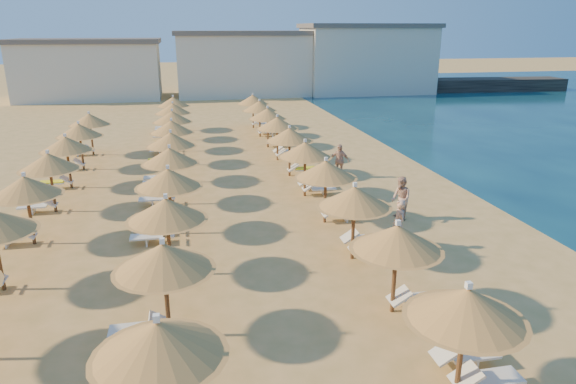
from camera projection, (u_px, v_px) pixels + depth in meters
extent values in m
plane|color=tan|center=(296.00, 265.00, 17.23)|extent=(220.00, 220.00, 0.00)
cube|color=black|center=(447.00, 85.00, 64.48)|extent=(30.22, 6.35, 1.50)
cube|color=beige|center=(90.00, 71.00, 56.84)|extent=(15.00, 8.00, 6.00)
cube|color=#59514C|center=(86.00, 41.00, 55.84)|extent=(15.60, 8.48, 0.50)
cube|color=beige|center=(242.00, 66.00, 60.07)|extent=(15.00, 8.00, 6.80)
cube|color=#59514C|center=(242.00, 33.00, 58.95)|extent=(15.60, 8.48, 0.50)
cube|color=beige|center=(367.00, 61.00, 62.15)|extent=(15.00, 8.00, 7.60)
cube|color=#59514C|center=(368.00, 26.00, 60.91)|extent=(15.60, 8.48, 0.50)
cylinder|color=brown|center=(461.00, 353.00, 10.80)|extent=(0.12, 0.12, 2.15)
cone|color=#AA7331|center=(467.00, 304.00, 10.44)|extent=(2.38, 2.38, 0.71)
cone|color=#AA7331|center=(465.00, 317.00, 10.53)|extent=(2.57, 2.57, 0.12)
cube|color=white|center=(469.00, 285.00, 10.31)|extent=(0.12, 0.12, 0.14)
cylinder|color=brown|center=(394.00, 277.00, 14.11)|extent=(0.12, 0.12, 2.15)
cone|color=#AA7331|center=(397.00, 237.00, 13.75)|extent=(2.38, 2.38, 0.71)
cone|color=#AA7331|center=(396.00, 247.00, 13.84)|extent=(2.57, 2.57, 0.12)
cube|color=white|center=(398.00, 223.00, 13.62)|extent=(0.12, 0.12, 0.14)
cylinder|color=brown|center=(353.00, 230.00, 17.42)|extent=(0.12, 0.12, 2.15)
cone|color=#AA7331|center=(354.00, 197.00, 17.06)|extent=(2.38, 2.38, 0.71)
cone|color=#AA7331|center=(354.00, 205.00, 17.15)|extent=(2.57, 2.57, 0.12)
cube|color=white|center=(355.00, 185.00, 16.93)|extent=(0.12, 0.12, 0.14)
cylinder|color=brown|center=(325.00, 197.00, 20.73)|extent=(0.12, 0.12, 2.15)
cone|color=#AA7331|center=(326.00, 169.00, 20.37)|extent=(2.38, 2.38, 0.71)
cone|color=#AA7331|center=(326.00, 176.00, 20.46)|extent=(2.57, 2.57, 0.12)
cube|color=white|center=(326.00, 159.00, 20.24)|extent=(0.12, 0.12, 0.14)
cylinder|color=brown|center=(305.00, 174.00, 24.04)|extent=(0.12, 0.12, 2.15)
cone|color=#AA7331|center=(305.00, 149.00, 23.68)|extent=(2.38, 2.38, 0.71)
cone|color=#AA7331|center=(305.00, 156.00, 23.77)|extent=(2.57, 2.57, 0.12)
cube|color=white|center=(305.00, 140.00, 23.55)|extent=(0.12, 0.12, 0.14)
cylinder|color=brown|center=(289.00, 156.00, 27.36)|extent=(0.12, 0.12, 2.15)
cone|color=#AA7331|center=(289.00, 135.00, 27.00)|extent=(2.38, 2.38, 0.71)
cone|color=#AA7331|center=(289.00, 140.00, 27.09)|extent=(2.57, 2.57, 0.12)
cube|color=white|center=(289.00, 127.00, 26.87)|extent=(0.12, 0.12, 0.14)
cylinder|color=brown|center=(277.00, 142.00, 30.67)|extent=(0.12, 0.12, 2.15)
cone|color=#AA7331|center=(277.00, 123.00, 30.31)|extent=(2.38, 2.38, 0.71)
cone|color=#AA7331|center=(277.00, 128.00, 30.40)|extent=(2.57, 2.57, 0.12)
cube|color=white|center=(277.00, 116.00, 30.18)|extent=(0.12, 0.12, 0.14)
cylinder|color=brown|center=(268.00, 131.00, 33.98)|extent=(0.12, 0.12, 2.15)
cone|color=#AA7331|center=(268.00, 114.00, 33.62)|extent=(2.38, 2.38, 0.71)
cone|color=#AA7331|center=(268.00, 118.00, 33.71)|extent=(2.57, 2.57, 0.12)
cube|color=white|center=(267.00, 107.00, 33.49)|extent=(0.12, 0.12, 0.14)
cylinder|color=brown|center=(260.00, 122.00, 37.29)|extent=(0.12, 0.12, 2.15)
cone|color=#AA7331|center=(259.00, 106.00, 36.93)|extent=(2.38, 2.38, 0.71)
cone|color=#AA7331|center=(260.00, 110.00, 37.02)|extent=(2.57, 2.57, 0.12)
cube|color=white|center=(259.00, 100.00, 36.80)|extent=(0.12, 0.12, 0.14)
cylinder|color=brown|center=(253.00, 114.00, 40.60)|extent=(0.12, 0.12, 2.15)
cone|color=#AA7331|center=(253.00, 99.00, 40.24)|extent=(2.38, 2.38, 0.71)
cone|color=#AA7331|center=(253.00, 103.00, 40.33)|extent=(2.57, 2.57, 0.12)
cube|color=white|center=(253.00, 94.00, 40.11)|extent=(0.12, 0.12, 0.14)
cone|color=#AA7331|center=(158.00, 339.00, 9.27)|extent=(2.38, 2.38, 0.71)
cone|color=#AA7331|center=(159.00, 353.00, 9.36)|extent=(2.57, 2.57, 0.12)
cube|color=white|center=(156.00, 318.00, 9.14)|extent=(0.12, 0.12, 0.14)
cylinder|color=brown|center=(167.00, 299.00, 12.94)|extent=(0.12, 0.12, 2.15)
cone|color=#AA7331|center=(163.00, 257.00, 12.58)|extent=(2.38, 2.38, 0.71)
cone|color=#AA7331|center=(164.00, 268.00, 12.67)|extent=(2.57, 2.57, 0.12)
cube|color=white|center=(162.00, 241.00, 12.45)|extent=(0.12, 0.12, 0.14)
cylinder|color=brown|center=(169.00, 244.00, 16.25)|extent=(0.12, 0.12, 2.15)
cone|color=#AA7331|center=(166.00, 209.00, 15.89)|extent=(2.38, 2.38, 0.71)
cone|color=#AA7331|center=(167.00, 218.00, 15.98)|extent=(2.57, 2.57, 0.12)
cube|color=white|center=(165.00, 196.00, 15.76)|extent=(0.12, 0.12, 0.14)
cylinder|color=brown|center=(171.00, 207.00, 19.56)|extent=(0.12, 0.12, 2.15)
cone|color=#AA7331|center=(168.00, 178.00, 19.20)|extent=(2.38, 2.38, 0.71)
cone|color=#AA7331|center=(169.00, 185.00, 19.29)|extent=(2.57, 2.57, 0.12)
cube|color=white|center=(168.00, 167.00, 19.08)|extent=(0.12, 0.12, 0.14)
cylinder|color=brown|center=(172.00, 181.00, 22.88)|extent=(0.12, 0.12, 2.15)
cone|color=#AA7331|center=(170.00, 156.00, 22.52)|extent=(2.38, 2.38, 0.71)
cone|color=#AA7331|center=(170.00, 162.00, 22.61)|extent=(2.57, 2.57, 0.12)
cube|color=white|center=(169.00, 146.00, 22.39)|extent=(0.12, 0.12, 0.14)
cylinder|color=brown|center=(172.00, 162.00, 26.19)|extent=(0.12, 0.12, 2.15)
cone|color=#AA7331|center=(171.00, 139.00, 25.83)|extent=(2.38, 2.38, 0.71)
cone|color=#AA7331|center=(171.00, 145.00, 25.92)|extent=(2.57, 2.57, 0.12)
cube|color=white|center=(170.00, 131.00, 25.70)|extent=(0.12, 0.12, 0.14)
cylinder|color=brown|center=(173.00, 147.00, 29.50)|extent=(0.12, 0.12, 2.15)
cone|color=#AA7331|center=(172.00, 127.00, 29.14)|extent=(2.38, 2.38, 0.71)
cone|color=#AA7331|center=(172.00, 132.00, 29.23)|extent=(2.57, 2.57, 0.12)
cube|color=white|center=(171.00, 119.00, 29.01)|extent=(0.12, 0.12, 0.14)
cylinder|color=brown|center=(174.00, 135.00, 32.81)|extent=(0.12, 0.12, 2.15)
cone|color=#AA7331|center=(172.00, 117.00, 32.45)|extent=(2.38, 2.38, 0.71)
cone|color=#AA7331|center=(173.00, 121.00, 32.54)|extent=(2.57, 2.57, 0.12)
cube|color=white|center=(172.00, 110.00, 32.32)|extent=(0.12, 0.12, 0.14)
cylinder|color=brown|center=(174.00, 125.00, 36.12)|extent=(0.12, 0.12, 2.15)
cone|color=#AA7331|center=(173.00, 108.00, 35.76)|extent=(2.38, 2.38, 0.71)
cone|color=#AA7331|center=(173.00, 113.00, 35.85)|extent=(2.57, 2.57, 0.12)
cube|color=white|center=(172.00, 102.00, 35.63)|extent=(0.12, 0.12, 0.14)
cylinder|color=brown|center=(174.00, 117.00, 39.43)|extent=(0.12, 0.12, 2.15)
cone|color=#AA7331|center=(173.00, 102.00, 39.08)|extent=(2.38, 2.38, 0.71)
cone|color=#AA7331|center=(173.00, 105.00, 39.17)|extent=(2.57, 2.57, 0.12)
cube|color=white|center=(173.00, 96.00, 38.95)|extent=(0.12, 0.12, 0.14)
cylinder|color=brown|center=(30.00, 217.00, 18.61)|extent=(0.12, 0.12, 2.15)
cone|color=#AA7331|center=(25.00, 186.00, 18.25)|extent=(2.38, 2.38, 0.71)
cone|color=#AA7331|center=(27.00, 194.00, 18.34)|extent=(2.57, 2.57, 0.12)
cube|color=white|center=(23.00, 174.00, 18.12)|extent=(0.12, 0.12, 0.14)
cylinder|color=brown|center=(53.00, 188.00, 21.92)|extent=(0.12, 0.12, 2.15)
cone|color=#AA7331|center=(49.00, 161.00, 21.56)|extent=(2.38, 2.38, 0.71)
cone|color=#AA7331|center=(50.00, 168.00, 21.65)|extent=(2.57, 2.57, 0.12)
cube|color=white|center=(47.00, 152.00, 21.44)|extent=(0.12, 0.12, 0.14)
cylinder|color=brown|center=(69.00, 167.00, 25.24)|extent=(0.12, 0.12, 2.15)
cone|color=#AA7331|center=(66.00, 144.00, 24.88)|extent=(2.38, 2.38, 0.71)
cone|color=#AA7331|center=(67.00, 150.00, 24.97)|extent=(2.57, 2.57, 0.12)
cube|color=white|center=(65.00, 135.00, 24.75)|extent=(0.12, 0.12, 0.14)
cylinder|color=brown|center=(82.00, 151.00, 28.55)|extent=(0.12, 0.12, 2.15)
cone|color=#AA7331|center=(79.00, 130.00, 28.19)|extent=(2.38, 2.38, 0.71)
cone|color=#AA7331|center=(80.00, 135.00, 28.28)|extent=(2.57, 2.57, 0.12)
cube|color=white|center=(78.00, 122.00, 28.06)|extent=(0.12, 0.12, 0.14)
cylinder|color=brown|center=(92.00, 138.00, 31.86)|extent=(0.12, 0.12, 2.15)
cone|color=#AA7331|center=(89.00, 119.00, 31.50)|extent=(2.38, 2.38, 0.71)
cone|color=#AA7331|center=(90.00, 124.00, 31.59)|extent=(2.57, 2.57, 0.12)
cube|color=white|center=(89.00, 112.00, 31.37)|extent=(0.12, 0.12, 0.14)
cube|color=silver|center=(495.00, 378.00, 11.20)|extent=(1.18, 0.58, 0.06)
cube|color=silver|center=(494.00, 384.00, 11.25)|extent=(0.06, 0.52, 0.32)
cube|color=silver|center=(466.00, 377.00, 11.02)|extent=(0.58, 0.58, 0.40)
cube|color=silver|center=(473.00, 353.00, 12.04)|extent=(1.18, 0.58, 0.06)
cube|color=silver|center=(472.00, 359.00, 12.09)|extent=(0.06, 0.52, 0.32)
cube|color=silver|center=(445.00, 352.00, 11.86)|extent=(0.58, 0.58, 0.40)
cube|color=silver|center=(422.00, 298.00, 14.51)|extent=(1.18, 0.58, 0.06)
cube|color=silver|center=(422.00, 303.00, 14.56)|extent=(0.06, 0.52, 0.32)
cube|color=silver|center=(399.00, 296.00, 14.33)|extent=(0.58, 0.58, 0.40)
cube|color=silver|center=(133.00, 329.00, 13.00)|extent=(1.18, 0.58, 0.06)
cube|color=silver|center=(133.00, 335.00, 13.05)|extent=(0.06, 0.52, 0.32)
cube|color=silver|center=(161.00, 321.00, 13.09)|extent=(0.58, 0.58, 0.40)
cube|color=silver|center=(130.00, 350.00, 12.16)|extent=(1.18, 0.58, 0.06)
cube|color=silver|center=(130.00, 356.00, 12.21)|extent=(0.06, 0.52, 0.32)
cube|color=silver|center=(160.00, 342.00, 12.25)|extent=(0.58, 0.58, 0.40)
cube|color=#FEFF1A|center=(129.00, 348.00, 12.14)|extent=(1.13, 0.53, 0.05)
cube|color=silver|center=(377.00, 248.00, 17.82)|extent=(1.18, 0.58, 0.06)
cube|color=silver|center=(377.00, 252.00, 17.87)|extent=(0.06, 0.52, 0.32)
cube|color=silver|center=(358.00, 246.00, 17.64)|extent=(0.58, 0.58, 0.40)
cube|color=#FEFF1A|center=(377.00, 246.00, 17.80)|extent=(1.13, 0.53, 0.05)
cube|color=silver|center=(368.00, 238.00, 18.66)|extent=(1.18, 0.58, 0.06)
cube|color=silver|center=(368.00, 242.00, 18.71)|extent=(0.06, 0.52, 0.32)
cube|color=silver|center=(350.00, 236.00, 18.48)|extent=(0.58, 0.58, 0.40)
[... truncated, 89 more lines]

